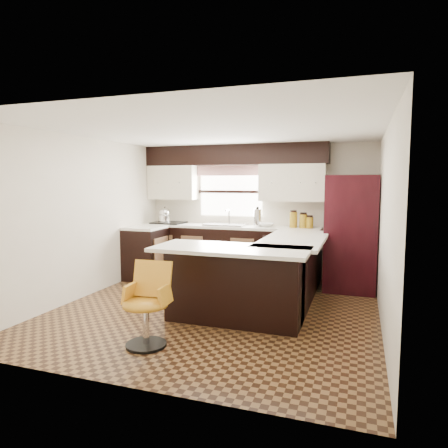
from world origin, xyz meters
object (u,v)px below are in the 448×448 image
at_px(bar_chair, 145,305).
at_px(peninsula_return, 235,286).
at_px(peninsula_long, 290,272).
at_px(refrigerator, 351,233).

bearing_deg(bar_chair, peninsula_return, 54.17).
height_order(peninsula_long, peninsula_return, same).
bearing_deg(bar_chair, refrigerator, 53.45).
distance_m(peninsula_long, peninsula_return, 1.11).
relative_size(peninsula_long, bar_chair, 2.21).
height_order(peninsula_long, bar_chair, peninsula_long).
xyz_separation_m(peninsula_return, bar_chair, (-0.65, -1.04, -0.01)).
height_order(peninsula_return, refrigerator, refrigerator).
bearing_deg(refrigerator, peninsula_long, -127.43).
xyz_separation_m(refrigerator, bar_chair, (-1.97, -3.04, -0.48)).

